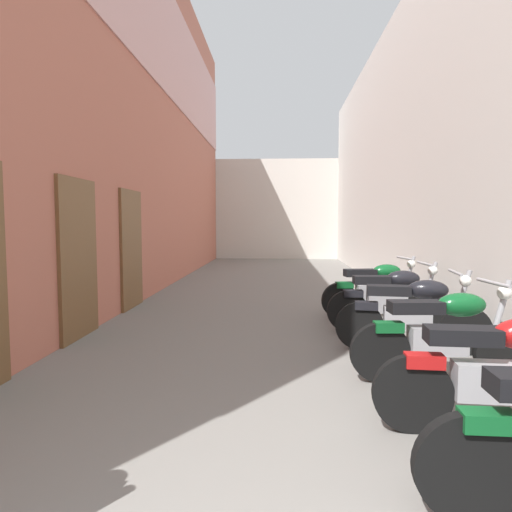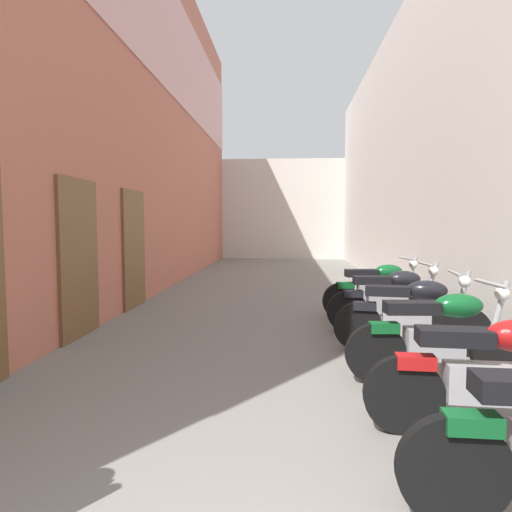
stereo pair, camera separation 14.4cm
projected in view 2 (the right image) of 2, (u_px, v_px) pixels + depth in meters
ground_plane at (275, 311)px, 8.04m from camera, size 35.25×35.25×0.00m
building_left at (149, 102)px, 9.87m from camera, size 0.45×19.25×8.49m
building_right at (411, 150)px, 9.58m from camera, size 0.45×19.25×6.34m
building_far_end at (283, 210)px, 20.43m from camera, size 8.36×2.00×4.39m
motorcycle_third at (494, 373)px, 3.23m from camera, size 1.85×0.58×1.04m
motorcycle_fourth at (440, 333)px, 4.38m from camera, size 1.85×0.58×1.04m
motorcycle_fifth at (411, 313)px, 5.39m from camera, size 1.84×0.58×1.04m
motorcycle_sixth at (391, 298)px, 6.44m from camera, size 1.85×0.58×1.04m
motorcycle_seventh at (378, 288)px, 7.38m from camera, size 1.84×0.58×1.04m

